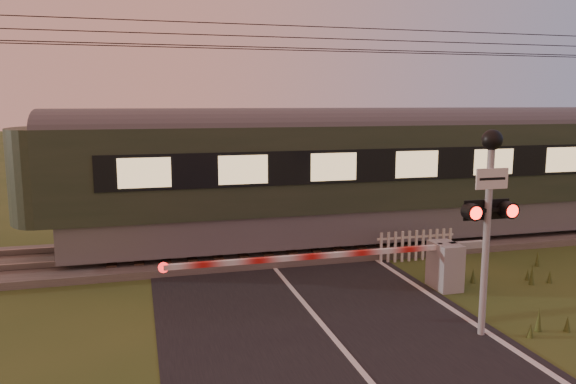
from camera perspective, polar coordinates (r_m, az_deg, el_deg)
name	(u,v)px	position (r m, az deg, el deg)	size (l,w,h in m)	color
ground	(344,351)	(9.76, 5.67, -15.80)	(160.00, 160.00, 0.00)	#30481B
road	(350,357)	(9.57, 6.29, -16.28)	(6.00, 140.00, 0.03)	black
track_bed	(260,250)	(15.63, -2.83, -5.87)	(140.00, 3.40, 0.39)	#47423D
overhead_wires	(259,39)	(15.19, -3.00, 15.23)	(120.00, 0.62, 0.62)	black
boom_gate	(429,264)	(12.81, 14.18, -7.10)	(7.14, 0.80, 1.06)	gray
crossing_signal	(489,196)	(10.20, 19.74, -0.41)	(0.93, 0.37, 3.65)	gray
picket_fence	(416,245)	(15.08, 12.88, -5.30)	(2.18, 0.07, 0.81)	silver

